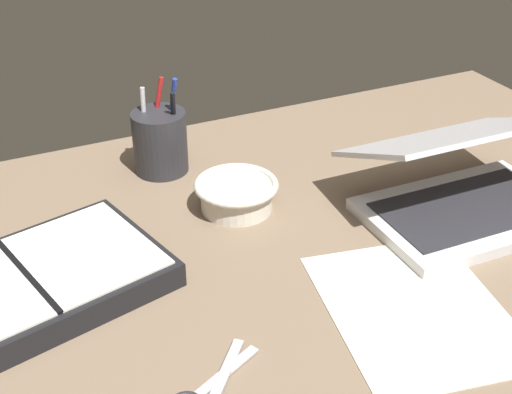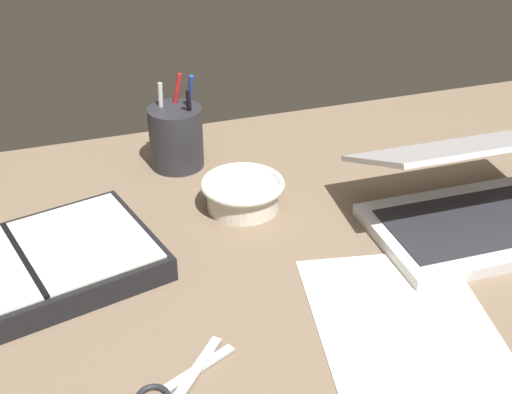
{
  "view_description": "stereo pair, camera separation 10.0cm",
  "coord_description": "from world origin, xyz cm",
  "px_view_note": "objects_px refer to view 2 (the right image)",
  "views": [
    {
      "loc": [
        -40.22,
        -68.3,
        60.45
      ],
      "look_at": [
        -3.59,
        9.53,
        9.0
      ],
      "focal_mm": 50.0,
      "sensor_mm": 36.0,
      "label": 1
    },
    {
      "loc": [
        -30.93,
        -72.03,
        60.45
      ],
      "look_at": [
        -3.59,
        9.53,
        9.0
      ],
      "focal_mm": 50.0,
      "sensor_mm": 36.0,
      "label": 2
    }
  ],
  "objects_px": {
    "laptop": "(473,199)",
    "bowl": "(243,193)",
    "pen_cup": "(176,137)",
    "planner": "(26,270)",
    "scissors": "(172,394)"
  },
  "relations": [
    {
      "from": "laptop",
      "to": "pen_cup",
      "type": "bearing_deg",
      "value": 139.61
    },
    {
      "from": "pen_cup",
      "to": "planner",
      "type": "relative_size",
      "value": 0.43
    },
    {
      "from": "bowl",
      "to": "scissors",
      "type": "xyz_separation_m",
      "value": [
        -0.19,
        -0.35,
        -0.02
      ]
    },
    {
      "from": "pen_cup",
      "to": "planner",
      "type": "bearing_deg",
      "value": -135.94
    },
    {
      "from": "pen_cup",
      "to": "scissors",
      "type": "height_order",
      "value": "pen_cup"
    },
    {
      "from": "laptop",
      "to": "bowl",
      "type": "relative_size",
      "value": 2.39
    },
    {
      "from": "bowl",
      "to": "laptop",
      "type": "bearing_deg",
      "value": -26.79
    },
    {
      "from": "pen_cup",
      "to": "bowl",
      "type": "bearing_deg",
      "value": -69.33
    },
    {
      "from": "laptop",
      "to": "pen_cup",
      "type": "distance_m",
      "value": 0.49
    },
    {
      "from": "pen_cup",
      "to": "scissors",
      "type": "xyz_separation_m",
      "value": [
        -0.13,
        -0.52,
        -0.05
      ]
    },
    {
      "from": "scissors",
      "to": "bowl",
      "type": "bearing_deg",
      "value": 24.18
    },
    {
      "from": "scissors",
      "to": "planner",
      "type": "bearing_deg",
      "value": 80.78
    },
    {
      "from": "bowl",
      "to": "planner",
      "type": "xyz_separation_m",
      "value": [
        -0.33,
        -0.09,
        -0.01
      ]
    },
    {
      "from": "planner",
      "to": "scissors",
      "type": "height_order",
      "value": "planner"
    },
    {
      "from": "laptop",
      "to": "scissors",
      "type": "height_order",
      "value": "laptop"
    }
  ]
}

